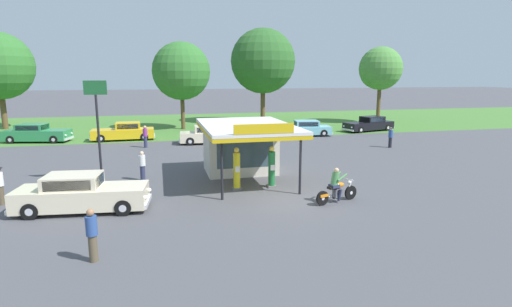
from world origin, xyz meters
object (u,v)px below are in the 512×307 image
Objects in this scene: featured_classic_sedan at (81,194)px; roadside_pole_sign at (97,115)px; bystander_chatting_near_pumps at (92,234)px; bystander_leaning_by_kiosk at (145,136)px; parked_car_back_row_right at (36,134)px; gas_pump_offside at (272,169)px; gas_pump_nearside at (237,170)px; parked_car_back_row_left at (305,129)px; bystander_standing_back_lot at (390,137)px; parked_car_second_row_spare at (124,132)px; motorcycle_with_rider at (336,188)px; parked_car_back_row_centre at (210,135)px; parked_car_back_row_centre_left at (369,124)px; bystander_admiring_sedan at (142,165)px; bystander_strolling_foreground at (0,185)px.

roadside_pole_sign is at bearing 86.54° from featured_classic_sedan.
bystander_leaning_by_kiosk is at bearing 87.07° from bystander_chatting_near_pumps.
gas_pump_offside is at bearing -49.52° from parked_car_back_row_right.
featured_classic_sedan is (-6.88, -1.64, -0.25)m from gas_pump_nearside.
bystander_chatting_near_pumps reaches higher than parked_car_back_row_left.
bystander_leaning_by_kiosk reaches higher than bystander_standing_back_lot.
parked_car_second_row_spare is 4.74m from bystander_leaning_by_kiosk.
motorcycle_with_rider is (3.88, -3.08, -0.32)m from gas_pump_nearside.
motorcycle_with_rider is 15.46m from bystander_standing_back_lot.
parked_car_back_row_left is 9.40m from parked_car_back_row_centre.
parked_car_back_row_centre_left is at bearing 57.68° from motorcycle_with_rider.
bystander_admiring_sedan reaches higher than motorcycle_with_rider.
roadside_pole_sign reaches higher than featured_classic_sedan.
parked_car_back_row_centre_left reaches higher than parked_car_back_row_left.
roadside_pole_sign is at bearing -140.05° from parked_car_back_row_left.
gas_pump_offside reaches higher than parked_car_back_row_left.
bystander_leaning_by_kiosk is (-5.14, -0.91, 0.23)m from parked_car_back_row_centre.
bystander_admiring_sedan is (2.30, 4.54, 0.12)m from featured_classic_sedan.
roadside_pole_sign reaches higher than bystander_standing_back_lot.
parked_car_back_row_right is at bearing 114.62° from roadside_pole_sign.
parked_car_back_row_right is at bearing 109.07° from featured_classic_sedan.
bystander_leaning_by_kiosk reaches higher than bystander_admiring_sedan.
gas_pump_offside is at bearing -63.85° from bystander_leaning_by_kiosk.
bystander_chatting_near_pumps is (0.89, -24.22, 0.18)m from parked_car_second_row_spare.
parked_car_back_row_centre_left is at bearing 47.02° from bystander_chatting_near_pumps.
bystander_strolling_foreground is (3.29, -18.11, 0.19)m from parked_car_back_row_right.
bystander_leaning_by_kiosk is at bearing 116.15° from gas_pump_offside.
parked_car_back_row_centre is 14.75m from parked_car_back_row_right.
gas_pump_nearside is at bearing -0.32° from bystander_strolling_foreground.
bystander_strolling_foreground is (-10.43, 0.06, -0.07)m from gas_pump_nearside.
roadside_pole_sign reaches higher than motorcycle_with_rider.
bystander_leaning_by_kiosk is at bearing -66.29° from parked_car_second_row_spare.
parked_car_back_row_right is 26.11m from bystander_chatting_near_pumps.
bystander_leaning_by_kiosk reaches higher than parked_car_second_row_spare.
roadside_pole_sign reaches higher than bystander_strolling_foreground.
gas_pump_nearside is at bearing -52.94° from parked_car_back_row_right.
bystander_leaning_by_kiosk is at bearing -169.95° from parked_car_back_row_centre.
parked_car_back_row_right is at bearing 130.48° from gas_pump_offside.
motorcycle_with_rider is at bearing -122.32° from parked_car_back_row_centre_left.
gas_pump_nearside is at bearing -120.58° from parked_car_back_row_left.
parked_car_back_row_right is at bearing 127.06° from gas_pump_nearside.
featured_classic_sedan is 3.47× the size of bystander_admiring_sedan.
gas_pump_nearside reaches higher than bystander_chatting_near_pumps.
bystander_chatting_near_pumps reaches higher than bystander_standing_back_lot.
gas_pump_nearside is 0.40× the size of parked_car_back_row_centre.
bystander_chatting_near_pumps is at bearing -96.75° from bystander_admiring_sedan.
parked_car_back_row_left is 3.10× the size of bystander_strolling_foreground.
bystander_strolling_foreground is 8.23m from bystander_chatting_near_pumps.
bystander_standing_back_lot is at bearing 26.55° from featured_classic_sedan.
parked_car_second_row_spare is 3.26× the size of bystander_chatting_near_pumps.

